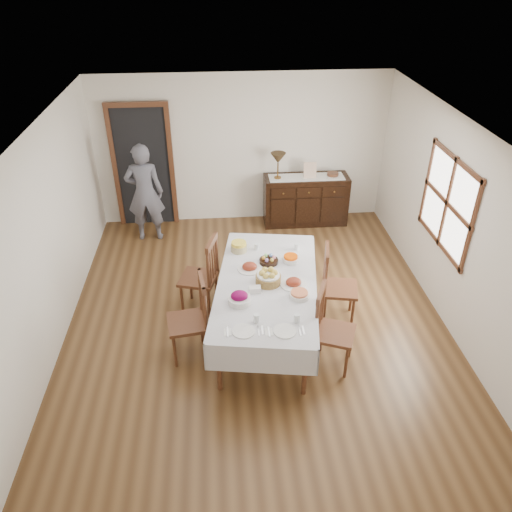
{
  "coord_description": "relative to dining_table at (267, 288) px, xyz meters",
  "views": [
    {
      "loc": [
        -0.45,
        -5.24,
        4.31
      ],
      "look_at": [
        0.0,
        0.1,
        0.95
      ],
      "focal_mm": 35.0,
      "sensor_mm": 36.0,
      "label": 1
    }
  ],
  "objects": [
    {
      "name": "chair_right_far",
      "position": [
        0.93,
        0.24,
        -0.17
      ],
      "size": [
        0.53,
        0.53,
        1.08
      ],
      "rotation": [
        0.0,
        0.0,
        1.37
      ],
      "color": "#542E1C",
      "rests_on": "ground"
    },
    {
      "name": "casserole_dish",
      "position": [
        0.34,
        -0.34,
        0.13
      ],
      "size": [
        0.24,
        0.24,
        0.08
      ],
      "color": "silver",
      "rests_on": "dining_table"
    },
    {
      "name": "chair_left_near",
      "position": [
        -0.93,
        -0.3,
        -0.16
      ],
      "size": [
        0.52,
        0.52,
        1.09
      ],
      "rotation": [
        0.0,
        0.0,
        -1.42
      ],
      "color": "#542E1C",
      "rests_on": "ground"
    },
    {
      "name": "dining_table",
      "position": [
        0.0,
        0.0,
        0.0
      ],
      "size": [
        1.55,
        2.52,
        0.81
      ],
      "rotation": [
        0.0,
        0.0,
        -0.15
      ],
      "color": "silver",
      "rests_on": "ground"
    },
    {
      "name": "beet_bowl",
      "position": [
        -0.36,
        -0.39,
        0.16
      ],
      "size": [
        0.27,
        0.27,
        0.15
      ],
      "color": "silver",
      "rests_on": "dining_table"
    },
    {
      "name": "butter_dish",
      "position": [
        -0.16,
        -0.19,
        0.13
      ],
      "size": [
        0.15,
        0.11,
        0.07
      ],
      "color": "silver",
      "rests_on": "dining_table"
    },
    {
      "name": "runner",
      "position": [
        0.99,
        2.97,
        0.17
      ],
      "size": [
        1.3,
        0.35,
        0.01
      ],
      "color": "white",
      "rests_on": "sideboard"
    },
    {
      "name": "deco_bowl",
      "position": [
        1.46,
        3.0,
        0.2
      ],
      "size": [
        0.2,
        0.2,
        0.06
      ],
      "color": "#542E1C",
      "rests_on": "sideboard"
    },
    {
      "name": "person",
      "position": [
        -1.75,
        2.66,
        0.18
      ],
      "size": [
        0.57,
        0.37,
        1.79
      ],
      "primitive_type": "imported",
      "rotation": [
        0.0,
        0.0,
        3.16
      ],
      "color": "#575763",
      "rests_on": "ground"
    },
    {
      "name": "carrot_bowl",
      "position": [
        0.35,
        0.43,
        0.14
      ],
      "size": [
        0.21,
        0.21,
        0.09
      ],
      "color": "silver",
      "rests_on": "dining_table"
    },
    {
      "name": "setting_right",
      "position": [
        0.14,
        -0.88,
        0.11
      ],
      "size": [
        0.44,
        0.31,
        0.1
      ],
      "color": "silver",
      "rests_on": "dining_table"
    },
    {
      "name": "setting_left",
      "position": [
        -0.3,
        -0.85,
        0.11
      ],
      "size": [
        0.44,
        0.31,
        0.1
      ],
      "color": "silver",
      "rests_on": "dining_table"
    },
    {
      "name": "chair_left_far",
      "position": [
        -0.81,
        0.58,
        -0.15
      ],
      "size": [
        0.58,
        0.58,
        1.12
      ],
      "rotation": [
        0.0,
        0.0,
        -1.85
      ],
      "color": "#542E1C",
      "rests_on": "ground"
    },
    {
      "name": "glass_far_b",
      "position": [
        0.48,
        0.72,
        0.14
      ],
      "size": [
        0.07,
        0.07,
        0.09
      ],
      "color": "white",
      "rests_on": "dining_table"
    },
    {
      "name": "room_shell",
      "position": [
        -0.25,
        0.7,
        0.92
      ],
      "size": [
        5.02,
        6.02,
        2.65
      ],
      "color": "silver",
      "rests_on": "ground"
    },
    {
      "name": "ground",
      "position": [
        -0.1,
        0.28,
        -0.72
      ],
      "size": [
        6.0,
        6.0,
        0.0
      ],
      "primitive_type": "plane",
      "color": "brown"
    },
    {
      "name": "table_lamp",
      "position": [
        0.49,
        2.97,
        0.52
      ],
      "size": [
        0.26,
        0.26,
        0.46
      ],
      "color": "brown",
      "rests_on": "sideboard"
    },
    {
      "name": "pineapple_bowl",
      "position": [
        -0.3,
        0.75,
        0.16
      ],
      "size": [
        0.22,
        0.22,
        0.13
      ],
      "color": "tan",
      "rests_on": "dining_table"
    },
    {
      "name": "sideboard",
      "position": [
        1.0,
        3.0,
        -0.27
      ],
      "size": [
        1.47,
        0.54,
        0.88
      ],
      "color": "black",
      "rests_on": "ground"
    },
    {
      "name": "bread_basket",
      "position": [
        0.01,
        -0.02,
        0.17
      ],
      "size": [
        0.31,
        0.31,
        0.19
      ],
      "color": "olive",
      "rests_on": "dining_table"
    },
    {
      "name": "egg_basket",
      "position": [
        0.06,
        0.42,
        0.13
      ],
      "size": [
        0.24,
        0.24,
        0.11
      ],
      "color": "black",
      "rests_on": "dining_table"
    },
    {
      "name": "chair_right_near",
      "position": [
        0.68,
        -0.61,
        -0.18
      ],
      "size": [
        0.58,
        0.58,
        1.07
      ],
      "rotation": [
        0.0,
        0.0,
        1.19
      ],
      "color": "#542E1C",
      "rests_on": "ground"
    },
    {
      "name": "ham_platter_a",
      "position": [
        -0.19,
        0.3,
        0.12
      ],
      "size": [
        0.31,
        0.31,
        0.11
      ],
      "color": "silver",
      "rests_on": "dining_table"
    },
    {
      "name": "picture_frame",
      "position": [
        1.04,
        2.94,
        0.31
      ],
      "size": [
        0.22,
        0.08,
        0.28
      ],
      "color": "#D3B096",
      "rests_on": "sideboard"
    },
    {
      "name": "ham_platter_b",
      "position": [
        0.31,
        -0.09,
        0.12
      ],
      "size": [
        0.32,
        0.32,
        0.11
      ],
      "color": "silver",
      "rests_on": "dining_table"
    },
    {
      "name": "glass_far_a",
      "position": [
        -0.06,
        0.77,
        0.14
      ],
      "size": [
        0.07,
        0.07,
        0.09
      ],
      "color": "white",
      "rests_on": "dining_table"
    }
  ]
}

